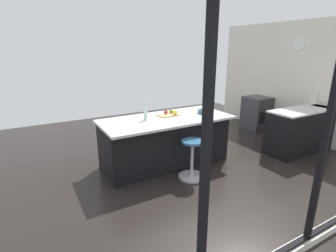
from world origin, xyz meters
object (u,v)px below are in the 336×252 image
Objects in this scene: cutting_board at (168,115)px; stool_by_window at (192,160)px; apple_yellow at (175,112)px; fruit_bowl at (205,111)px; apple_green at (171,111)px; oven_range at (257,113)px; kitchen_island at (165,141)px; water_bottle at (145,113)px; apple_red at (166,112)px.

stool_by_window is at bearing 90.25° from cutting_board.
fruit_bowl is (-0.58, 0.12, -0.02)m from apple_yellow.
stool_by_window is 8.58× the size of apple_green.
oven_range is 3.15m from cutting_board.
kitchen_island is 7.52× the size of water_bottle.
apple_red is 0.91× the size of apple_green.
cutting_board is at bearing -15.97° from fruit_bowl.
oven_range is at bearing -169.75° from apple_green.
apple_green reaches higher than fruit_bowl.
kitchen_island is 0.72m from stool_by_window.
kitchen_island is 0.47m from cutting_board.
oven_range is 3.36m from stool_by_window.
apple_green is (2.95, 0.53, 0.52)m from oven_range.
water_bottle is (3.54, 0.66, 0.58)m from oven_range.
apple_yellow is at bearing 129.17° from apple_red.
apple_green reaches higher than apple_red.
apple_yellow is (-0.11, 0.14, 0.01)m from apple_red.
apple_red is at bearing -20.86° from fruit_bowl.
apple_red is at bearing -50.83° from apple_yellow.
apple_yellow reaches higher than stool_by_window.
stool_by_window is at bearing 40.99° from fruit_bowl.
kitchen_island reaches higher than oven_range.
apple_yellow reaches higher than fruit_bowl.
apple_red is 0.23× the size of water_bottle.
water_bottle is (0.59, -0.01, 0.06)m from apple_yellow.
kitchen_island is 30.45× the size of apple_green.
water_bottle reaches higher than cutting_board.
apple_red is 0.27× the size of fruit_bowl.
apple_red is at bearing -164.73° from water_bottle.
kitchen_island is 0.57m from apple_green.
oven_range is at bearing -168.95° from cutting_board.
kitchen_island is at bearing 39.69° from cutting_board.
cutting_board is (-0.11, -0.09, 0.45)m from kitchen_island.
stool_by_window is 1.07m from apple_green.
apple_green reaches higher than stool_by_window.
stool_by_window is 1.13m from water_bottle.
water_bottle is at bearing -56.17° from stool_by_window.
oven_range is 10.13× the size of apple_yellow.
apple_yellow is 0.60m from water_bottle.
apple_yellow is at bearing -12.06° from fruit_bowl.
apple_yellow is at bearing 179.01° from water_bottle.
fruit_bowl is at bearing 164.03° from cutting_board.
cutting_board is (3.06, 0.60, 0.47)m from oven_range.
water_bottle is (0.49, -0.73, 0.71)m from stool_by_window.
oven_range is 3.24m from kitchen_island.
fruit_bowl is (-1.17, 0.13, -0.08)m from water_bottle.
apple_red is (0.01, -0.07, 0.05)m from cutting_board.
kitchen_island is at bearing 12.24° from oven_range.
apple_red is (0.01, -0.86, 0.64)m from stool_by_window.
apple_yellow reaches higher than apple_red.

